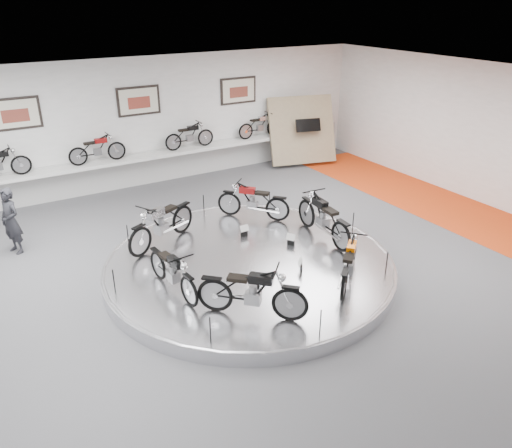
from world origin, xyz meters
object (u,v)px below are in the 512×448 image
visitor (11,221)px  shelf (147,157)px  bike_c (162,223)px  bike_f (349,262)px  bike_e (252,292)px  bike_a (323,217)px  bike_b (253,201)px  bike_d (172,271)px  display_platform (249,266)px

visitor → shelf: bearing=96.1°
bike_c → bike_f: bike_c is taller
bike_c → shelf: bearing=-132.7°
bike_e → visitor: size_ratio=1.08×
visitor → bike_a: bearing=34.4°
bike_b → bike_a: bearing=161.4°
bike_b → bike_d: bike_b is taller
bike_a → visitor: 7.39m
display_platform → bike_a: bike_a is taller
bike_b → bike_d: bearing=83.2°
shelf → bike_f: (1.24, -8.27, -0.22)m
bike_c → visitor: (-2.98, 2.00, -0.03)m
bike_c → visitor: size_ratio=1.13×
shelf → bike_f: bike_f is taller
bike_e → bike_a: bearing=75.1°
bike_a → bike_f: size_ratio=1.14×
display_platform → bike_c: bike_c is taller
shelf → visitor: size_ratio=6.78×
bike_e → bike_f: bike_e is taller
bike_b → bike_f: bike_b is taller
display_platform → bike_e: (-1.03, -1.85, 0.67)m
bike_e → bike_c: bearing=138.8°
shelf → visitor: (-4.32, -2.66, -0.19)m
bike_e → bike_f: (2.26, -0.03, -0.04)m
bike_e → bike_b: bearing=102.7°
display_platform → bike_e: bike_e is taller
display_platform → visitor: size_ratio=3.94×
bike_f → bike_d: bearing=112.8°
display_platform → bike_d: (-1.93, -0.33, 0.61)m
bike_b → visitor: (-5.57, 1.82, 0.02)m
shelf → bike_b: size_ratio=6.62×
shelf → bike_c: (-1.34, -4.66, -0.16)m
display_platform → bike_f: (1.24, -1.87, 0.63)m
shelf → bike_c: 4.85m
bike_c → bike_d: bike_c is taller
bike_b → bike_e: bike_e is taller
display_platform → bike_d: bike_d is taller
shelf → bike_f: size_ratio=6.79×
bike_c → bike_e: (0.31, -3.59, -0.02)m
shelf → bike_b: 4.65m
bike_d → visitor: size_ratio=0.97×
bike_d → visitor: bearing=-155.7°
shelf → bike_e: size_ratio=6.27×
bike_a → bike_c: size_ratio=1.01×
bike_f → visitor: bearing=93.5°
bike_e → visitor: (-3.30, 5.59, -0.00)m
bike_c → bike_d: 2.15m
display_platform → bike_b: (1.25, 1.92, 0.64)m
visitor → display_platform: bearing=23.6°
bike_a → visitor: (-6.39, 3.70, -0.03)m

